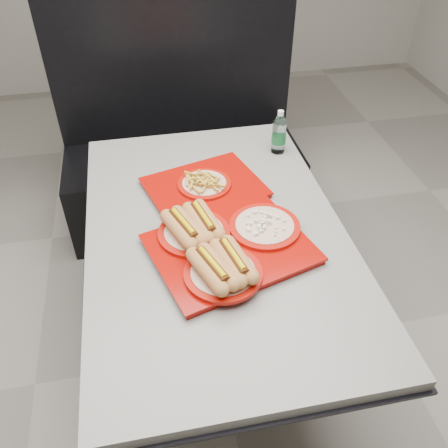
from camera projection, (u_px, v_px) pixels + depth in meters
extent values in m
plane|color=gray|center=(217.00, 353.00, 2.16)|extent=(6.00, 6.00, 0.00)
cylinder|color=black|center=(217.00, 350.00, 2.14)|extent=(0.52, 0.52, 0.05)
cylinder|color=black|center=(217.00, 298.00, 1.91)|extent=(0.11, 0.11, 0.66)
cube|color=black|center=(216.00, 239.00, 1.70)|extent=(0.92, 1.42, 0.01)
cube|color=gray|center=(216.00, 233.00, 1.69)|extent=(0.90, 1.40, 0.04)
cube|color=black|center=(185.00, 185.00, 2.78)|extent=(1.30, 0.55, 0.45)
cube|color=black|center=(173.00, 74.00, 2.58)|extent=(1.30, 0.10, 1.10)
cube|color=#930904|center=(231.00, 250.00, 1.58)|extent=(0.58, 0.51, 0.02)
cube|color=#930904|center=(231.00, 247.00, 1.57)|extent=(0.59, 0.52, 0.01)
cylinder|color=#9E0E05|center=(223.00, 273.00, 1.46)|extent=(0.25, 0.25, 0.01)
cylinder|color=beige|center=(223.00, 272.00, 1.46)|extent=(0.20, 0.20, 0.01)
cylinder|color=#9E0E05|center=(194.00, 233.00, 1.60)|extent=(0.25, 0.25, 0.01)
cylinder|color=beige|center=(194.00, 231.00, 1.60)|extent=(0.20, 0.20, 0.01)
cylinder|color=#9E0E05|center=(265.00, 226.00, 1.63)|extent=(0.25, 0.25, 0.01)
cylinder|color=beige|center=(265.00, 225.00, 1.63)|extent=(0.20, 0.20, 0.01)
cube|color=#930904|center=(205.00, 189.00, 1.84)|extent=(0.49, 0.43, 0.02)
cube|color=#930904|center=(204.00, 186.00, 1.84)|extent=(0.50, 0.44, 0.01)
cylinder|color=#9E0E05|center=(204.00, 184.00, 1.83)|extent=(0.21, 0.21, 0.01)
cylinder|color=beige|center=(204.00, 183.00, 1.83)|extent=(0.17, 0.17, 0.00)
cylinder|color=silver|center=(279.00, 137.00, 2.02)|extent=(0.06, 0.06, 0.14)
cylinder|color=#175C2C|center=(279.00, 138.00, 2.03)|extent=(0.06, 0.06, 0.04)
cone|color=silver|center=(280.00, 119.00, 1.97)|extent=(0.06, 0.06, 0.03)
cylinder|color=silver|center=(281.00, 113.00, 1.95)|extent=(0.02, 0.02, 0.02)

